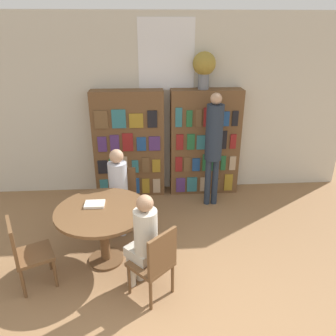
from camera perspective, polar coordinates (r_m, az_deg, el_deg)
wall_back at (r=5.66m, az=-0.29°, el=10.60°), size 6.40×0.07×3.00m
bookshelf_left at (r=5.64m, az=-6.81°, el=4.09°), size 1.18×0.34×1.83m
bookshelf_right at (r=5.72m, az=6.40°, el=4.38°), size 1.18×0.34×1.83m
flower_vase at (r=5.43m, az=6.31°, el=17.26°), size 0.37×0.37×0.58m
reading_table at (r=4.10m, az=-11.32°, el=-8.69°), size 1.13×1.13×0.75m
chair_near_camera at (r=4.06m, az=-23.60°, el=-13.12°), size 0.53×0.53×0.87m
chair_left_side at (r=4.92m, az=-8.08°, el=-4.53°), size 0.47×0.47×0.87m
chair_far_side at (r=3.61m, az=-2.18°, el=-15.93°), size 0.57×0.57×0.87m
seated_reader_left at (r=4.66m, az=-8.77°, el=-3.14°), size 0.32×0.39×1.24m
seated_reader_right at (r=3.59m, az=-4.34°, el=-12.13°), size 0.40×0.41×1.22m
librarian_standing at (r=5.19m, az=7.98°, el=4.85°), size 0.27×0.54×1.87m
open_book_on_table at (r=4.13m, az=-12.65°, el=-6.16°), size 0.24×0.18×0.03m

